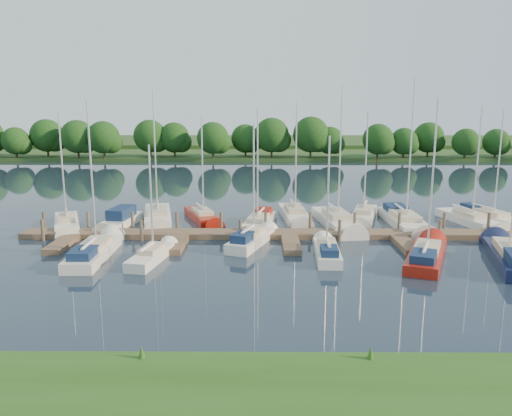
{
  "coord_description": "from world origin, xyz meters",
  "views": [
    {
      "loc": [
        -2.21,
        -28.41,
        9.6
      ],
      "look_at": [
        -2.47,
        8.0,
        2.2
      ],
      "focal_mm": 35.0,
      "sensor_mm": 36.0,
      "label": 1
    }
  ],
  "objects_px": {
    "sailboat_n_5": "(295,216)",
    "sailboat_s_2": "(252,240)",
    "motorboat": "(121,222)",
    "dock": "(289,236)",
    "sailboat_n_0": "(67,225)"
  },
  "relations": [
    {
      "from": "sailboat_n_5",
      "to": "sailboat_s_2",
      "type": "relative_size",
      "value": 1.16
    },
    {
      "from": "motorboat",
      "to": "sailboat_s_2",
      "type": "relative_size",
      "value": 0.71
    },
    {
      "from": "dock",
      "to": "sailboat_n_5",
      "type": "xyz_separation_m",
      "value": [
        0.86,
        6.75,
        0.07
      ]
    },
    {
      "from": "dock",
      "to": "sailboat_n_5",
      "type": "bearing_deg",
      "value": 82.72
    },
    {
      "from": "motorboat",
      "to": "sailboat_n_5",
      "type": "relative_size",
      "value": 0.61
    },
    {
      "from": "sailboat_n_0",
      "to": "sailboat_s_2",
      "type": "relative_size",
      "value": 1.08
    },
    {
      "from": "dock",
      "to": "sailboat_n_0",
      "type": "bearing_deg",
      "value": 169.47
    },
    {
      "from": "sailboat_n_0",
      "to": "motorboat",
      "type": "relative_size",
      "value": 1.52
    },
    {
      "from": "dock",
      "to": "motorboat",
      "type": "relative_size",
      "value": 6.34
    },
    {
      "from": "dock",
      "to": "sailboat_n_5",
      "type": "relative_size",
      "value": 3.87
    },
    {
      "from": "sailboat_n_0",
      "to": "sailboat_n_5",
      "type": "height_order",
      "value": "sailboat_n_5"
    },
    {
      "from": "sailboat_n_5",
      "to": "sailboat_s_2",
      "type": "bearing_deg",
      "value": 61.27
    },
    {
      "from": "sailboat_n_5",
      "to": "sailboat_s_2",
      "type": "height_order",
      "value": "sailboat_n_5"
    },
    {
      "from": "sailboat_n_0",
      "to": "dock",
      "type": "bearing_deg",
      "value": 147.87
    },
    {
      "from": "dock",
      "to": "sailboat_n_0",
      "type": "height_order",
      "value": "sailboat_n_0"
    }
  ]
}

